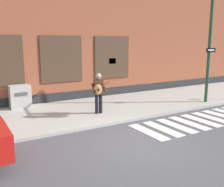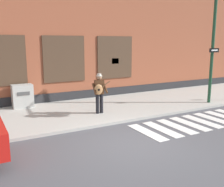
# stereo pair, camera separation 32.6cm
# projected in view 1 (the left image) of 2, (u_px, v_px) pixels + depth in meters

# --- Properties ---
(ground_plane) EXTENTS (160.00, 160.00, 0.00)m
(ground_plane) POSITION_uv_depth(u_px,v_px,m) (137.00, 143.00, 8.15)
(ground_plane) COLOR #4C4C51
(sidewalk) EXTENTS (28.00, 4.56, 0.11)m
(sidewalk) POSITION_uv_depth(u_px,v_px,m) (81.00, 111.00, 11.70)
(sidewalk) COLOR #ADAAA3
(sidewalk) RESTS_ON ground
(building_backdrop) EXTENTS (28.00, 4.06, 8.45)m
(building_backdrop) POSITION_uv_depth(u_px,v_px,m) (48.00, 21.00, 14.51)
(building_backdrop) COLOR brown
(building_backdrop) RESTS_ON ground
(crosswalk) EXTENTS (5.78, 1.90, 0.01)m
(crosswalk) POSITION_uv_depth(u_px,v_px,m) (201.00, 120.00, 10.51)
(crosswalk) COLOR silver
(crosswalk) RESTS_ON ground
(busker) EXTENTS (0.72, 0.61, 1.70)m
(busker) POSITION_uv_depth(u_px,v_px,m) (99.00, 91.00, 10.98)
(busker) COLOR black
(busker) RESTS_ON sidewalk
(utility_box) EXTENTS (0.92, 0.61, 1.06)m
(utility_box) POSITION_uv_depth(u_px,v_px,m) (20.00, 97.00, 12.02)
(utility_box) COLOR #ADADA8
(utility_box) RESTS_ON sidewalk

